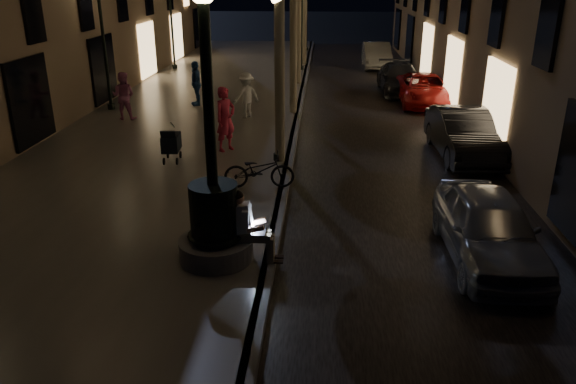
# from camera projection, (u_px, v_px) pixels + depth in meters

# --- Properties ---
(ground) EXTENTS (120.00, 120.00, 0.00)m
(ground) POSITION_uv_depth(u_px,v_px,m) (299.00, 111.00, 22.74)
(ground) COLOR black
(ground) RESTS_ON ground
(cobble_lane) EXTENTS (6.00, 45.00, 0.02)m
(cobble_lane) POSITION_uv_depth(u_px,v_px,m) (374.00, 112.00, 22.56)
(cobble_lane) COLOR black
(cobble_lane) RESTS_ON ground
(promenade) EXTENTS (8.00, 45.00, 0.20)m
(promenade) POSITION_uv_depth(u_px,v_px,m) (202.00, 107.00, 22.94)
(promenade) COLOR #68625B
(promenade) RESTS_ON ground
(curb_strip) EXTENTS (0.25, 45.00, 0.20)m
(curb_strip) POSITION_uv_depth(u_px,v_px,m) (299.00, 108.00, 22.70)
(curb_strip) COLOR #59595B
(curb_strip) RESTS_ON ground
(fountain_lamppost) EXTENTS (1.40, 1.40, 5.21)m
(fountain_lamppost) POSITION_uv_depth(u_px,v_px,m) (214.00, 209.00, 10.29)
(fountain_lamppost) COLOR #59595B
(fountain_lamppost) RESTS_ON promenade
(seated_man_laptop) EXTENTS (1.02, 0.35, 1.39)m
(seated_man_laptop) POSITION_uv_depth(u_px,v_px,m) (248.00, 224.00, 10.35)
(seated_man_laptop) COLOR tan
(seated_man_laptop) RESTS_ON promenade
(lamp_curb_a) EXTENTS (0.36, 0.36, 4.81)m
(lamp_curb_a) POSITION_uv_depth(u_px,v_px,m) (278.00, 53.00, 15.07)
(lamp_curb_a) COLOR black
(lamp_curb_a) RESTS_ON promenade
(lamp_curb_b) EXTENTS (0.36, 0.36, 4.81)m
(lamp_curb_b) POSITION_uv_depth(u_px,v_px,m) (294.00, 26.00, 22.50)
(lamp_curb_b) COLOR black
(lamp_curb_b) RESTS_ON promenade
(lamp_curb_c) EXTENTS (0.36, 0.36, 4.81)m
(lamp_curb_c) POSITION_uv_depth(u_px,v_px,m) (302.00, 12.00, 29.93)
(lamp_curb_c) COLOR black
(lamp_curb_c) RESTS_ON promenade
(lamp_curb_d) EXTENTS (0.36, 0.36, 4.81)m
(lamp_curb_d) POSITION_uv_depth(u_px,v_px,m) (307.00, 4.00, 37.35)
(lamp_curb_d) COLOR black
(lamp_curb_d) RESTS_ON promenade
(lamp_left_b) EXTENTS (0.36, 0.36, 4.81)m
(lamp_left_b) POSITION_uv_depth(u_px,v_px,m) (102.00, 30.00, 21.06)
(lamp_left_b) COLOR black
(lamp_left_b) RESTS_ON promenade
(lamp_left_c) EXTENTS (0.36, 0.36, 4.81)m
(lamp_left_c) POSITION_uv_depth(u_px,v_px,m) (171.00, 12.00, 30.34)
(lamp_left_c) COLOR black
(lamp_left_c) RESTS_ON promenade
(stroller) EXTENTS (0.52, 1.09, 1.11)m
(stroller) POSITION_uv_depth(u_px,v_px,m) (171.00, 143.00, 15.87)
(stroller) COLOR black
(stroller) RESTS_ON promenade
(car_front) EXTENTS (1.65, 3.99, 1.35)m
(car_front) POSITION_uv_depth(u_px,v_px,m) (488.00, 228.00, 10.81)
(car_front) COLOR #94969B
(car_front) RESTS_ON ground
(car_second) EXTENTS (1.68, 4.42, 1.44)m
(car_second) POSITION_uv_depth(u_px,v_px,m) (464.00, 134.00, 16.86)
(car_second) COLOR black
(car_second) RESTS_ON ground
(car_third) EXTENTS (2.15, 4.56, 1.26)m
(car_third) POSITION_uv_depth(u_px,v_px,m) (424.00, 90.00, 23.62)
(car_third) COLOR maroon
(car_third) RESTS_ON ground
(car_rear) EXTENTS (1.92, 4.49, 1.29)m
(car_rear) POSITION_uv_depth(u_px,v_px,m) (400.00, 79.00, 25.95)
(car_rear) COLOR #2D2E32
(car_rear) RESTS_ON ground
(car_fifth) EXTENTS (1.51, 4.31, 1.42)m
(car_fifth) POSITION_uv_depth(u_px,v_px,m) (377.00, 55.00, 32.72)
(car_fifth) COLOR gray
(car_fifth) RESTS_ON ground
(pedestrian_red) EXTENTS (0.81, 0.84, 1.93)m
(pedestrian_red) POSITION_uv_depth(u_px,v_px,m) (225.00, 119.00, 16.73)
(pedestrian_red) COLOR #CB2844
(pedestrian_red) RESTS_ON promenade
(pedestrian_pink) EXTENTS (0.87, 0.69, 1.72)m
(pedestrian_pink) POSITION_uv_depth(u_px,v_px,m) (124.00, 96.00, 20.38)
(pedestrian_pink) COLOR #CD6CA4
(pedestrian_pink) RESTS_ON promenade
(pedestrian_white) EXTENTS (1.21, 1.15, 1.65)m
(pedestrian_white) POSITION_uv_depth(u_px,v_px,m) (246.00, 95.00, 20.66)
(pedestrian_white) COLOR white
(pedestrian_white) RESTS_ON promenade
(pedestrian_blue) EXTENTS (0.81, 1.12, 1.76)m
(pedestrian_blue) POSITION_uv_depth(u_px,v_px,m) (196.00, 83.00, 22.53)
(pedestrian_blue) COLOR #285395
(pedestrian_blue) RESTS_ON promenade
(bicycle) EXTENTS (1.80, 0.78, 0.92)m
(bicycle) POSITION_uv_depth(u_px,v_px,m) (259.00, 170.00, 13.97)
(bicycle) COLOR black
(bicycle) RESTS_ON promenade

